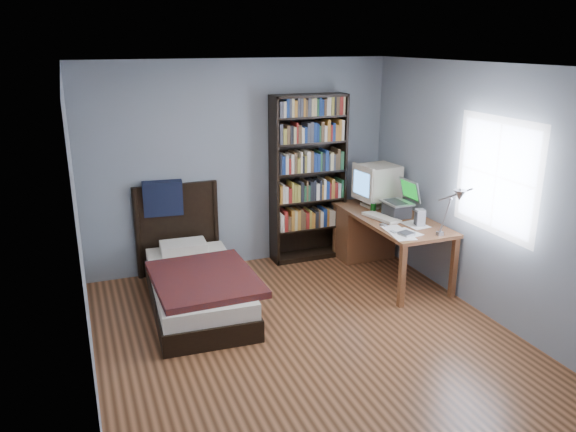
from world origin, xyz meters
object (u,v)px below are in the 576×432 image
object	(u,v)px
keyboard	(381,217)
bookshelf	(308,179)
speaker	(420,218)
desk_lamp	(457,200)
soda_can	(373,208)
crt_monitor	(377,183)
laptop	(398,207)
bed	(195,281)
desk	(371,230)

from	to	relation	value
keyboard	bookshelf	xyz separation A→B (m)	(-0.53, 0.91, 0.30)
speaker	desk_lamp	bearing A→B (deg)	-87.78
soda_can	bookshelf	distance (m)	0.90
crt_monitor	speaker	distance (m)	0.89
laptop	speaker	xyz separation A→B (m)	(0.03, -0.40, -0.02)
desk_lamp	soda_can	world-z (taller)	desk_lamp
desk_lamp	soda_can	distance (m)	1.42
crt_monitor	bookshelf	world-z (taller)	bookshelf
bed	speaker	bearing A→B (deg)	-11.41
bookshelf	bed	world-z (taller)	bookshelf
soda_can	bed	size ratio (longest dim) A/B	0.06
desk	desk_lamp	distance (m)	1.79
speaker	bed	bearing A→B (deg)	178.65
desk	soda_can	size ratio (longest dim) A/B	14.08
soda_can	bed	distance (m)	2.27
crt_monitor	desk_lamp	bearing A→B (deg)	-91.70
crt_monitor	soda_can	xyz separation A→B (m)	(-0.18, -0.24, -0.24)
crt_monitor	bookshelf	distance (m)	0.85
speaker	bookshelf	size ratio (longest dim) A/B	0.09
desk	bed	size ratio (longest dim) A/B	0.82
desk_lamp	bed	bearing A→B (deg)	152.54
desk_lamp	speaker	distance (m)	0.83
crt_monitor	laptop	size ratio (longest dim) A/B	1.22
soda_can	bookshelf	bearing A→B (deg)	130.51
laptop	keyboard	world-z (taller)	laptop
laptop	keyboard	distance (m)	0.25
speaker	soda_can	distance (m)	0.67
speaker	bookshelf	world-z (taller)	bookshelf
crt_monitor	bed	xyz separation A→B (m)	(-2.38, -0.38, -0.77)
bookshelf	laptop	bearing A→B (deg)	-49.61
desk_lamp	speaker	bearing A→B (deg)	82.16
keyboard	bookshelf	world-z (taller)	bookshelf
crt_monitor	soda_can	world-z (taller)	crt_monitor
desk	soda_can	distance (m)	0.46
desk_lamp	soda_can	xyz separation A→B (m)	(-0.13, 1.35, -0.44)
crt_monitor	bed	distance (m)	2.52
laptop	desk_lamp	size ratio (longest dim) A/B	0.69
bookshelf	speaker	bearing A→B (deg)	-58.42
laptop	bed	distance (m)	2.47
laptop	desk_lamp	world-z (taller)	desk_lamp
desk	bed	distance (m)	2.36
desk	speaker	bearing A→B (deg)	-83.04
soda_can	laptop	bearing A→B (deg)	-49.92
crt_monitor	keyboard	world-z (taller)	crt_monitor
crt_monitor	soda_can	size ratio (longest dim) A/B	4.41
keyboard	speaker	world-z (taller)	speaker
desk	soda_can	world-z (taller)	soda_can
desk	crt_monitor	size ratio (longest dim) A/B	3.19
keyboard	speaker	size ratio (longest dim) A/B	2.48
crt_monitor	bed	size ratio (longest dim) A/B	0.26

